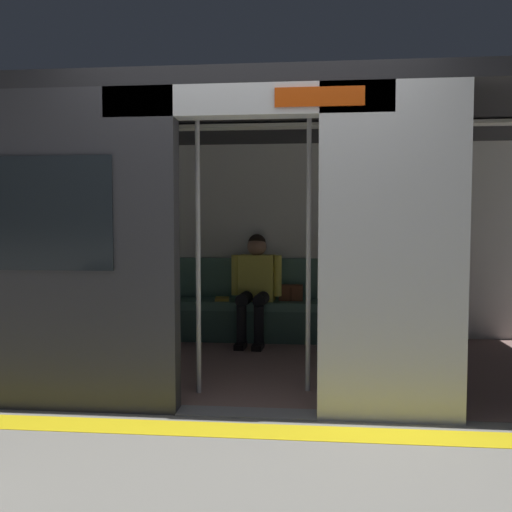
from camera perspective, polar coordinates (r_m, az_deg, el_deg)
name	(u,v)px	position (r m, az deg, el deg)	size (l,w,h in m)	color
ground_plane	(247,414)	(3.75, -0.98, -16.43)	(60.00, 60.00, 0.00)	gray
platform_edge_strip	(241,430)	(3.47, -1.57, -18.06)	(8.00, 0.24, 0.01)	yellow
train_car	(255,197)	(4.74, -0.08, 6.33)	(6.40, 2.76, 2.29)	silver
bench_seat	(270,310)	(5.85, 1.49, -5.80)	(3.34, 0.44, 0.44)	#4C7566
person_seated	(255,281)	(5.76, -0.06, -2.68)	(0.55, 0.69, 1.16)	#D8CC4C
handbag	(291,293)	(5.89, 3.73, -3.91)	(0.26, 0.15, 0.17)	brown
book	(222,299)	(5.91, -3.62, -4.58)	(0.15, 0.22, 0.03)	gold
grab_pole_door	(198,251)	(3.99, -6.18, 0.54)	(0.04, 0.04, 2.15)	silver
grab_pole_far	(308,251)	(4.04, 5.61, 0.58)	(0.04, 0.04, 2.15)	silver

